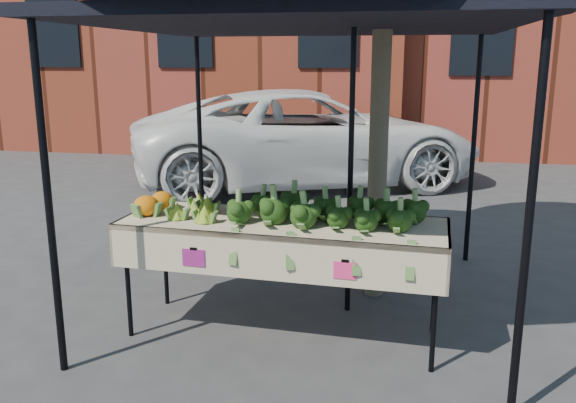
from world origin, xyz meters
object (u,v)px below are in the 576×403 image
object	(u,v)px
vehicle	(309,8)
street_tree	(383,22)
canopy	(309,146)
table	(283,278)

from	to	relation	value
vehicle	street_tree	xyz separation A→B (m)	(1.37, -4.68, -0.50)
canopy	street_tree	bearing A→B (deg)	30.95
vehicle	street_tree	bearing A→B (deg)	172.72
canopy	vehicle	xyz separation A→B (m)	(-0.82, 5.01, 1.49)
table	canopy	size ratio (longest dim) A/B	0.77
canopy	table	bearing A→B (deg)	-98.53
vehicle	street_tree	world-z (taller)	vehicle
street_tree	canopy	bearing A→B (deg)	-149.05
canopy	vehicle	world-z (taller)	vehicle
vehicle	canopy	bearing A→B (deg)	165.73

